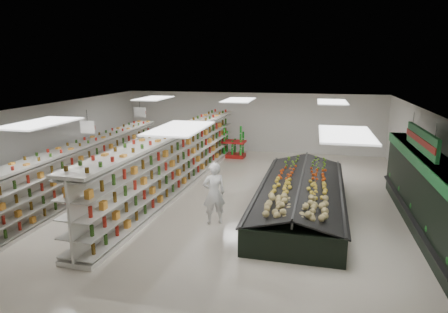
% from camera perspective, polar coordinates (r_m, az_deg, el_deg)
% --- Properties ---
extents(floor, '(16.00, 16.00, 0.00)m').
position_cam_1_polar(floor, '(14.59, -0.91, -5.80)').
color(floor, beige).
rests_on(floor, ground).
extents(ceiling, '(14.00, 16.00, 0.02)m').
position_cam_1_polar(ceiling, '(13.88, -0.96, 6.78)').
color(ceiling, white).
rests_on(ceiling, wall_back).
extents(wall_back, '(14.00, 0.02, 3.20)m').
position_cam_1_polar(wall_back, '(21.88, 3.99, 4.90)').
color(wall_back, silver).
rests_on(wall_back, floor).
extents(wall_front, '(14.00, 0.02, 3.20)m').
position_cam_1_polar(wall_front, '(7.05, -16.81, -13.99)').
color(wall_front, silver).
rests_on(wall_front, floor).
extents(wall_left, '(0.02, 16.00, 3.20)m').
position_cam_1_polar(wall_left, '(17.16, -24.30, 1.44)').
color(wall_left, silver).
rests_on(wall_left, floor).
extents(wall_right, '(0.02, 16.00, 3.20)m').
position_cam_1_polar(wall_right, '(14.28, 27.54, -1.07)').
color(wall_right, silver).
rests_on(wall_right, floor).
extents(produce_wall_case, '(0.93, 8.00, 2.20)m').
position_cam_1_polar(produce_wall_case, '(12.84, 27.00, -4.15)').
color(produce_wall_case, black).
rests_on(produce_wall_case, floor).
extents(aisle_sign_near, '(0.52, 0.06, 0.75)m').
position_cam_1_polar(aisle_sign_near, '(13.55, -18.88, 4.01)').
color(aisle_sign_near, white).
rests_on(aisle_sign_near, ceiling).
extents(aisle_sign_far, '(0.52, 0.06, 0.75)m').
position_cam_1_polar(aisle_sign_far, '(17.06, -11.92, 6.19)').
color(aisle_sign_far, white).
rests_on(aisle_sign_far, ceiling).
extents(hortifruti_banner, '(0.12, 3.20, 0.95)m').
position_cam_1_polar(hortifruti_banner, '(12.46, 26.40, 2.10)').
color(hortifruti_banner, '#207837').
rests_on(hortifruti_banner, ceiling).
extents(gondola_left, '(0.88, 11.09, 1.92)m').
position_cam_1_polar(gondola_left, '(15.82, -18.77, -1.67)').
color(gondola_left, silver).
rests_on(gondola_left, floor).
extents(gondola_center, '(1.63, 13.14, 2.27)m').
position_cam_1_polar(gondola_center, '(15.45, -6.76, -0.77)').
color(gondola_center, silver).
rests_on(gondola_center, floor).
extents(produce_island, '(2.96, 7.69, 1.14)m').
position_cam_1_polar(produce_island, '(13.48, 10.91, -5.36)').
color(produce_island, black).
rests_on(produce_island, floor).
extents(soda_endcap, '(1.24, 0.87, 1.53)m').
position_cam_1_polar(soda_endcap, '(20.51, 1.40, 1.93)').
color(soda_endcap, '#A11712').
rests_on(soda_endcap, floor).
extents(shopper_main, '(0.83, 0.73, 1.90)m').
position_cam_1_polar(shopper_main, '(11.99, -1.45, -5.29)').
color(shopper_main, white).
rests_on(shopper_main, floor).
extents(shopper_background, '(0.60, 0.82, 1.54)m').
position_cam_1_polar(shopper_background, '(19.40, -7.30, 1.25)').
color(shopper_background, tan).
rests_on(shopper_background, floor).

